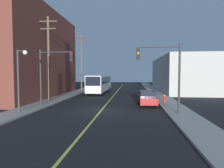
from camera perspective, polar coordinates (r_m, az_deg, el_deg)
ground_plane at (r=19.21m, az=-3.13°, el=-7.65°), size 120.00×120.00×0.00m
sidewalk_left at (r=30.61m, az=-13.68°, el=-3.54°), size 2.50×90.00×0.15m
sidewalk_right at (r=29.17m, az=14.32°, el=-3.87°), size 2.50×90.00×0.15m
lane_stripe_center at (r=33.96m, az=0.84°, el=-2.91°), size 0.16×60.00×0.01m
building_left_brick at (r=33.03m, az=-24.26°, el=7.87°), size 10.00×20.94×12.94m
building_right_warehouse at (r=44.09m, az=21.07°, el=2.69°), size 12.00×24.79×6.78m
city_bus at (r=36.03m, az=-3.51°, el=0.33°), size 2.77×12.20×3.20m
parked_car_red at (r=22.42m, az=10.13°, el=-3.95°), size 1.94×4.45×1.62m
utility_pole_near at (r=25.91m, az=-17.89°, el=8.04°), size 2.40×0.28×10.42m
utility_pole_mid at (r=39.01m, az=-8.88°, el=6.95°), size 2.40×0.28×11.05m
traffic_signal_left_corner at (r=22.11m, az=-16.44°, el=4.86°), size 3.75×0.48×6.00m
traffic_signal_right_corner at (r=17.38m, az=14.03°, el=5.38°), size 3.75×0.48×6.00m
street_lamp_left at (r=19.10m, az=-25.00°, el=3.29°), size 0.98×0.40×5.50m
fire_hydrant at (r=24.61m, az=14.96°, el=-3.98°), size 0.44×0.26×0.84m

